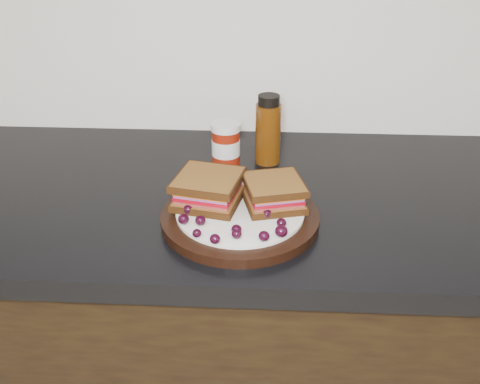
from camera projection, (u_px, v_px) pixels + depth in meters
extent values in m
cube|color=black|center=(141.00, 357.00, 1.29)|extent=(3.96, 0.58, 0.86)
cube|color=black|center=(121.00, 195.00, 1.07)|extent=(3.98, 0.60, 0.04)
cylinder|color=black|center=(240.00, 217.00, 0.95)|extent=(0.28, 0.28, 0.02)
ellipsoid|color=black|center=(184.00, 219.00, 0.90)|extent=(0.02, 0.02, 0.02)
ellipsoid|color=black|center=(200.00, 220.00, 0.89)|extent=(0.02, 0.02, 0.02)
ellipsoid|color=black|center=(197.00, 233.00, 0.86)|extent=(0.02, 0.02, 0.01)
ellipsoid|color=black|center=(215.00, 239.00, 0.85)|extent=(0.02, 0.02, 0.02)
ellipsoid|color=black|center=(237.00, 234.00, 0.86)|extent=(0.02, 0.02, 0.02)
ellipsoid|color=black|center=(236.00, 229.00, 0.87)|extent=(0.02, 0.02, 0.02)
ellipsoid|color=black|center=(264.00, 236.00, 0.85)|extent=(0.02, 0.02, 0.02)
ellipsoid|color=black|center=(281.00, 231.00, 0.86)|extent=(0.02, 0.02, 0.02)
ellipsoid|color=black|center=(281.00, 223.00, 0.89)|extent=(0.02, 0.02, 0.02)
ellipsoid|color=black|center=(267.00, 213.00, 0.91)|extent=(0.02, 0.02, 0.02)
ellipsoid|color=black|center=(290.00, 207.00, 0.93)|extent=(0.02, 0.02, 0.02)
ellipsoid|color=black|center=(277.00, 202.00, 0.95)|extent=(0.02, 0.02, 0.02)
ellipsoid|color=black|center=(281.00, 197.00, 0.96)|extent=(0.02, 0.02, 0.02)
ellipsoid|color=black|center=(215.00, 188.00, 0.99)|extent=(0.02, 0.02, 0.02)
ellipsoid|color=black|center=(204.00, 197.00, 0.96)|extent=(0.02, 0.02, 0.02)
ellipsoid|color=black|center=(202.00, 203.00, 0.94)|extent=(0.02, 0.02, 0.02)
ellipsoid|color=black|center=(188.00, 209.00, 0.92)|extent=(0.02, 0.02, 0.02)
ellipsoid|color=black|center=(220.00, 191.00, 0.98)|extent=(0.02, 0.02, 0.02)
ellipsoid|color=black|center=(196.00, 197.00, 0.96)|extent=(0.02, 0.02, 0.02)
ellipsoid|color=black|center=(197.00, 201.00, 0.95)|extent=(0.02, 0.02, 0.02)
cylinder|color=maroon|center=(226.00, 144.00, 1.13)|extent=(0.07, 0.07, 0.09)
cylinder|color=#492407|center=(268.00, 129.00, 1.13)|extent=(0.07, 0.07, 0.15)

